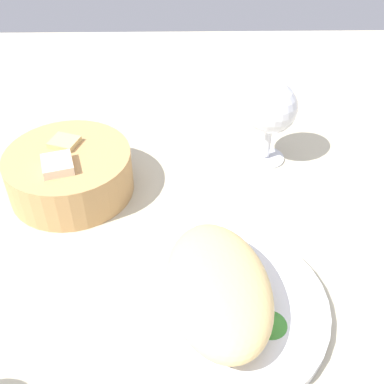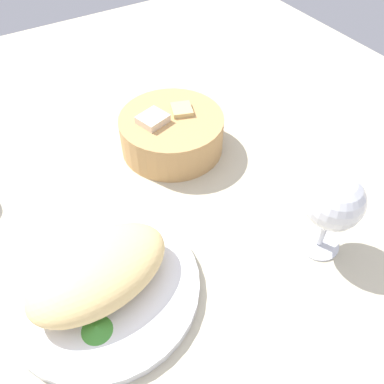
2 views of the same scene
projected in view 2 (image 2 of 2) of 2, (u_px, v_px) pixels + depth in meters
The scene contains 6 objects.
ground_plane at pixel (132, 235), 58.26cm from camera, with size 140.00×140.00×2.00cm, color #BBB296.
plate at pixel (103, 286), 50.64cm from camera, with size 24.26×24.26×1.40cm, color silver.
omelette at pixel (98, 272), 48.11cm from camera, with size 18.08×10.97×5.52cm, color #E9C67E.
lettuce_garnish at pixel (96, 328), 45.66cm from camera, with size 3.66×3.66×1.01cm, color #3E8D31.
bread_basket at pixel (171, 132), 67.41cm from camera, with size 17.19×17.19×7.49cm.
wine_glass_near at pixel (334, 204), 49.60cm from camera, with size 7.49×7.49×12.71cm.
Camera 2 is at (-11.01, -34.47, 45.86)cm, focal length 37.82 mm.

